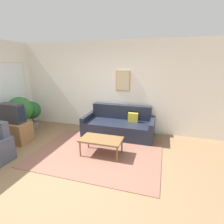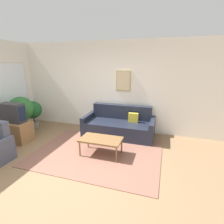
# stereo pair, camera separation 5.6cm
# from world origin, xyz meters

# --- Properties ---
(ground_plane) EXTENTS (16.00, 16.00, 0.00)m
(ground_plane) POSITION_xyz_m (0.00, 0.00, 0.00)
(ground_plane) COLOR #846647
(area_rug) EXTENTS (2.93, 2.12, 0.01)m
(area_rug) POSITION_xyz_m (0.39, 0.91, 0.01)
(area_rug) COLOR brown
(area_rug) RESTS_ON ground_plane
(wall_back) EXTENTS (8.00, 0.09, 2.70)m
(wall_back) POSITION_xyz_m (0.00, 2.58, 1.35)
(wall_back) COLOR white
(wall_back) RESTS_ON ground_plane
(couch) EXTENTS (2.02, 0.90, 0.85)m
(couch) POSITION_xyz_m (0.60, 2.11, 0.29)
(couch) COLOR #1E2333
(couch) RESTS_ON ground_plane
(coffee_table) EXTENTS (0.94, 0.52, 0.40)m
(coffee_table) POSITION_xyz_m (0.51, 0.87, 0.37)
(coffee_table) COLOR brown
(coffee_table) RESTS_ON ground_plane
(tv_stand) EXTENTS (0.83, 0.49, 0.55)m
(tv_stand) POSITION_xyz_m (-1.97, 0.88, 0.27)
(tv_stand) COLOR olive
(tv_stand) RESTS_ON ground_plane
(tv) EXTENTS (0.63, 0.28, 0.51)m
(tv) POSITION_xyz_m (-1.97, 0.88, 0.80)
(tv) COLOR #2D2D33
(tv) RESTS_ON tv_stand
(potted_plant_tall) EXTENTS (0.72, 0.72, 1.11)m
(potted_plant_tall) POSITION_xyz_m (-2.23, 1.42, 0.73)
(potted_plant_tall) COLOR slate
(potted_plant_tall) RESTS_ON ground_plane
(potted_plant_by_window) EXTENTS (0.56, 0.56, 0.87)m
(potted_plant_by_window) POSITION_xyz_m (-2.25, 1.90, 0.54)
(potted_plant_by_window) COLOR slate
(potted_plant_by_window) RESTS_ON ground_plane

